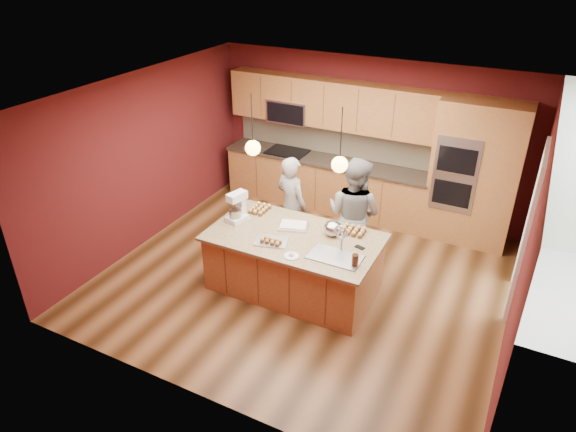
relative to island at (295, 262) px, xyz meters
The scene contains 24 objects.
floor 0.52m from the island, 85.81° to the left, with size 5.50×5.50×0.00m, color #3F2510.
ceiling 2.28m from the island, 85.81° to the left, with size 5.50×5.50×0.00m, color white.
wall_back 2.94m from the island, 89.56° to the left, with size 5.50×5.50×0.00m, color #501416.
wall_front 2.39m from the island, 89.45° to the right, with size 5.50×5.50×0.00m, color #501416.
wall_left 2.89m from the island, behind, with size 5.00×5.00×0.00m, color #501416.
wall_right 2.93m from the island, ahead, with size 5.00×5.00×0.00m, color #501416.
cabinet_run 2.68m from the island, 104.56° to the left, with size 3.74×0.64×2.30m.
oven_column 3.19m from the island, 53.07° to the left, with size 1.30×0.62×2.30m.
doorway_trim 3.02m from the island, 21.60° to the left, with size 0.08×1.11×2.20m, color white, non-canonical shape.
pendant_left 1.68m from the island, behind, with size 0.20×0.20×0.80m.
pendant_right 1.67m from the island, ahead, with size 0.20×0.20×0.80m.
island is the anchor object (origin of this frame).
person_left 1.09m from the island, 119.24° to the left, with size 0.57×0.38×1.57m, color black.
person_right 1.12m from the island, 61.15° to the left, with size 0.84×0.66×1.74m, color slate.
stand_mixer 1.10m from the island, behind, with size 0.29×0.35×0.42m.
sheet_cake 0.50m from the island, 121.08° to the left, with size 0.47×0.40×0.05m.
cooling_rack 0.55m from the island, 128.53° to the right, with size 0.42×0.30×0.02m, color #AFB1B7.
mixing_bowl 0.72m from the island, 31.03° to the left, with size 0.25×0.25×0.21m, color #B6B9BE.
plate 0.65m from the island, 68.91° to the right, with size 0.19×0.19×0.01m, color white.
tumbler 1.12m from the island, 17.33° to the right, with size 0.08×0.08×0.16m, color #33170B.
phone 0.98m from the island, ahead, with size 0.13×0.07×0.01m, color black.
cupcakes_left 0.99m from the island, 152.19° to the left, with size 0.25×0.33×0.07m, color gold, non-canonical shape.
cupcakes_rack 0.60m from the island, 120.44° to the right, with size 0.29×0.15×0.07m, color gold, non-canonical shape.
cupcakes_right 0.91m from the island, 33.63° to the left, with size 0.35×0.26×0.08m, color gold, non-canonical shape.
Camera 1 is at (2.57, -5.59, 4.39)m, focal length 32.00 mm.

